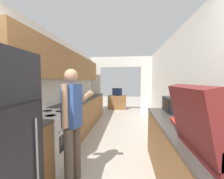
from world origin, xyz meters
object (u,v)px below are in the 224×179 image
at_px(microwave, 175,105).
at_px(book_stack, 181,122).
at_px(television, 117,92).
at_px(range_oven, 50,138).
at_px(person, 72,123).
at_px(suitcase, 214,134).
at_px(tv_cabinet, 117,102).

distance_m(microwave, book_stack, 0.72).
relative_size(microwave, book_stack, 1.71).
distance_m(book_stack, television, 5.20).
height_order(range_oven, person, person).
height_order(suitcase, microwave, suitcase).
distance_m(person, suitcase, 1.61).
relative_size(range_oven, microwave, 1.95).
xyz_separation_m(book_stack, television, (-1.21, 5.06, -0.04)).
distance_m(suitcase, tv_cabinet, 6.02).
bearing_deg(television, tv_cabinet, 90.00).
bearing_deg(range_oven, microwave, 8.44).
xyz_separation_m(range_oven, suitcase, (2.00, -1.13, 0.60)).
bearing_deg(person, suitcase, -103.89).
xyz_separation_m(person, suitcase, (1.42, -0.73, 0.19)).
relative_size(person, microwave, 3.05).
relative_size(suitcase, book_stack, 2.14).
xyz_separation_m(suitcase, television, (-1.16, 5.82, -0.18)).
height_order(range_oven, book_stack, range_oven).
relative_size(range_oven, suitcase, 1.56).
distance_m(book_stack, tv_cabinet, 5.28).
bearing_deg(suitcase, television, 101.32).
bearing_deg(person, television, 10.70).
xyz_separation_m(range_oven, television, (0.83, 4.69, 0.42)).
relative_size(suitcase, microwave, 1.25).
relative_size(microwave, tv_cabinet, 0.57).
xyz_separation_m(book_stack, tv_cabinet, (-1.21, 5.10, -0.57)).
bearing_deg(tv_cabinet, suitcase, -78.76).
xyz_separation_m(microwave, book_stack, (-0.16, -0.70, -0.11)).
bearing_deg(book_stack, suitcase, -93.33).
relative_size(person, television, 3.28).
height_order(book_stack, tv_cabinet, book_stack).
bearing_deg(microwave, television, 107.34).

